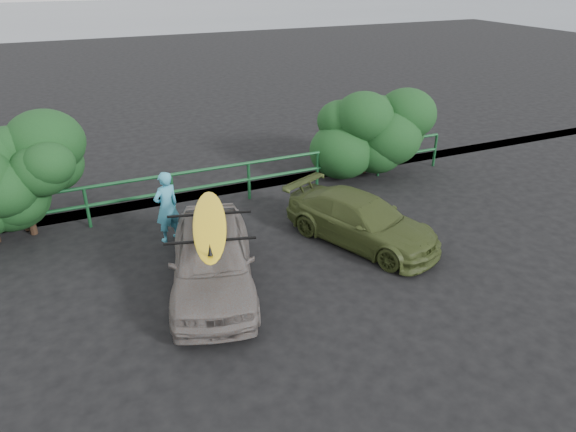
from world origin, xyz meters
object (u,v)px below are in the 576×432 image
at_px(surfboard, 209,223).
at_px(man, 167,207).
at_px(sedan, 212,259).
at_px(olive_vehicle, 362,220).
at_px(guardrail, 212,187).

bearing_deg(surfboard, man, 114.54).
xyz_separation_m(sedan, surfboard, (0.00, 0.00, 0.74)).
relative_size(olive_vehicle, man, 2.23).
xyz_separation_m(man, surfboard, (0.36, -2.24, 0.57)).
distance_m(guardrail, surfboard, 3.87).
relative_size(sedan, man, 2.33).
distance_m(guardrail, man, 2.00).
bearing_deg(guardrail, olive_vehicle, -52.13).
bearing_deg(sedan, surfboard, 0.00).
relative_size(guardrail, olive_vehicle, 3.85).
bearing_deg(guardrail, man, -135.57).
distance_m(sedan, surfboard, 0.74).
bearing_deg(sedan, guardrail, 89.21).
distance_m(guardrail, sedan, 3.77).
distance_m(guardrail, olive_vehicle, 4.04).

